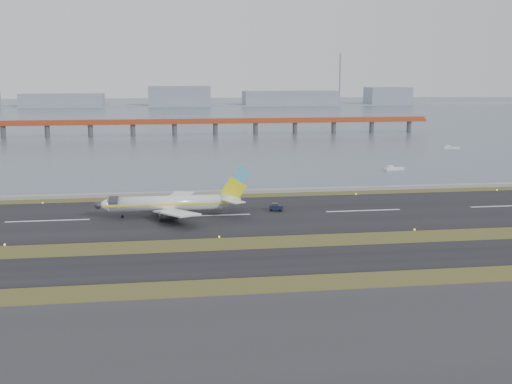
% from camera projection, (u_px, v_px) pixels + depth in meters
% --- Properties ---
extents(ground, '(1000.00, 1000.00, 0.00)m').
position_uv_depth(ground, '(222.00, 247.00, 133.20)').
color(ground, '#384217').
rests_on(ground, ground).
extents(apron_strip, '(1000.00, 50.00, 0.10)m').
position_uv_depth(apron_strip, '(265.00, 362.00, 79.69)').
color(apron_strip, '#2C2C2F').
rests_on(apron_strip, ground).
extents(taxiway_strip, '(1000.00, 18.00, 0.10)m').
position_uv_depth(taxiway_strip, '(229.00, 263.00, 121.52)').
color(taxiway_strip, black).
rests_on(taxiway_strip, ground).
extents(runway_strip, '(1000.00, 45.00, 0.10)m').
position_uv_depth(runway_strip, '(211.00, 216.00, 162.38)').
color(runway_strip, black).
rests_on(runway_strip, ground).
extents(seawall, '(1000.00, 2.50, 1.00)m').
position_uv_depth(seawall, '(203.00, 193.00, 191.48)').
color(seawall, '#979792').
rests_on(seawall, ground).
extents(bay_water, '(1400.00, 800.00, 1.30)m').
position_uv_depth(bay_water, '(174.00, 114.00, 580.68)').
color(bay_water, '#495769').
rests_on(bay_water, ground).
extents(red_pier, '(260.00, 5.00, 10.20)m').
position_uv_depth(red_pier, '(215.00, 123.00, 377.98)').
color(red_pier, '#AB3E1D').
rests_on(red_pier, ground).
extents(far_shoreline, '(1400.00, 80.00, 60.50)m').
position_uv_depth(far_shoreline, '(182.00, 100.00, 737.20)').
color(far_shoreline, '#878F9F').
rests_on(far_shoreline, ground).
extents(airliner, '(38.52, 32.89, 12.80)m').
position_uv_depth(airliner, '(173.00, 203.00, 160.82)').
color(airliner, white).
rests_on(airliner, ground).
extents(pushback_tug, '(3.74, 2.85, 2.12)m').
position_uv_depth(pushback_tug, '(276.00, 207.00, 167.75)').
color(pushback_tug, '#121932').
rests_on(pushback_tug, ground).
extents(workboat_near, '(8.18, 4.41, 1.90)m').
position_uv_depth(workboat_near, '(393.00, 169.00, 239.53)').
color(workboat_near, silver).
rests_on(workboat_near, ground).
extents(workboat_far, '(8.02, 4.45, 1.86)m').
position_uv_depth(workboat_far, '(451.00, 148.00, 307.19)').
color(workboat_far, silver).
rests_on(workboat_far, ground).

